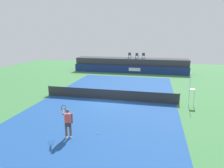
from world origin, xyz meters
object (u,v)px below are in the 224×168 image
spectator_chair_far_left (130,55)px  tennis_player (68,122)px  net_post_near (49,90)px  spectator_chair_left (137,55)px  tennis_ball (98,133)px  umpire_chair (191,87)px  spectator_chair_center (143,55)px  net_post_far (179,99)px

spectator_chair_far_left → tennis_player: spectator_chair_far_left is taller
spectator_chair_far_left → net_post_near: 16.72m
spectator_chair_left → tennis_ball: (-0.15, -21.63, -2.66)m
spectator_chair_far_left → umpire_chair: (7.31, -15.46, -1.11)m
net_post_near → spectator_chair_left: bearing=64.3°
net_post_near → tennis_ball: bearing=-43.5°
spectator_chair_center → umpire_chair: 16.23m
spectator_chair_far_left → umpire_chair: bearing=-64.7°
net_post_far → spectator_chair_center: bearing=105.3°
spectator_chair_far_left → spectator_chair_left: same height
umpire_chair → net_post_near: 13.31m
spectator_chair_center → umpire_chair: (5.07, -15.38, -1.11)m
umpire_chair → tennis_player: size_ratio=1.56×
spectator_chair_left → spectator_chair_center: bearing=23.8°
tennis_player → umpire_chair: bearing=43.8°
tennis_player → tennis_ball: (1.55, 0.77, -0.92)m
spectator_chair_left → net_post_far: 15.98m
spectator_chair_left → spectator_chair_center: same height
spectator_chair_left → tennis_player: 22.53m
spectator_chair_left → tennis_player: bearing=-94.3°
umpire_chair → net_post_near: size_ratio=2.76×
umpire_chair → net_post_far: size_ratio=2.76×
net_post_far → tennis_ball: (-5.36, -6.69, -0.46)m
spectator_chair_left → tennis_player: size_ratio=0.50×
spectator_chair_left → net_post_near: bearing=-115.7°
tennis_player → tennis_ball: size_ratio=26.03×
net_post_far → tennis_player: (-6.91, -7.46, 0.46)m
spectator_chair_center → net_post_far: bearing=-74.7°
tennis_ball → tennis_player: bearing=-153.5°
spectator_chair_far_left → tennis_ball: size_ratio=13.06×
spectator_chair_far_left → net_post_far: spectator_chair_far_left is taller
umpire_chair → tennis_player: (-7.78, -7.47, -0.63)m
net_post_near → tennis_player: tennis_player is taller
tennis_player → net_post_far: bearing=47.2°
spectator_chair_far_left → tennis_player: 23.00m
net_post_far → tennis_player: 10.18m
spectator_chair_far_left → tennis_ball: bearing=-87.2°
spectator_chair_center → net_post_far: spectator_chair_center is taller
umpire_chair → net_post_near: umpire_chair is taller
spectator_chair_far_left → tennis_player: size_ratio=0.50×
net_post_near → tennis_player: bearing=-53.6°
umpire_chair → tennis_ball: (-6.23, -6.70, -1.55)m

